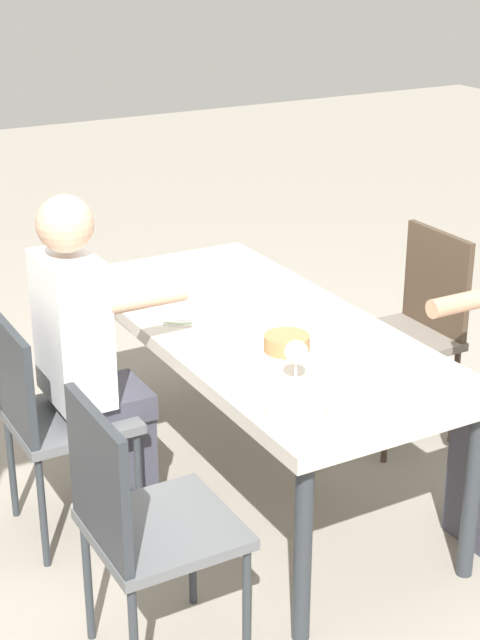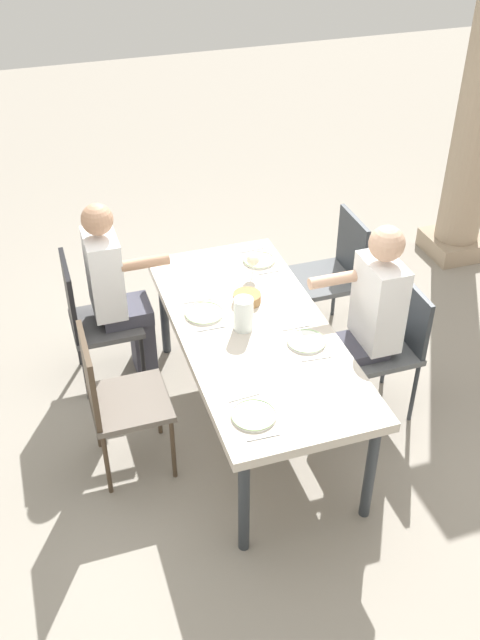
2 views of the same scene
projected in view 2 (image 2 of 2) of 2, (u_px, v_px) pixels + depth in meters
The scene contains 23 objects.
ground_plane at pixel (253, 421), 4.64m from camera, with size 16.00×16.00×0.00m, color gray.
dining_table at pixel (254, 337), 4.24m from camera, with size 1.93×0.87×0.74m.
chair_west_north at pixel (335, 269), 5.09m from camera, with size 0.44×0.44×0.94m.
chair_west_south at pixel (91, 315), 4.67m from camera, with size 0.44×0.44×0.94m.
chair_mid_north at pixel (389, 340), 4.46m from camera, with size 0.44×0.44×0.89m.
chair_mid_south at pixel (114, 395), 4.02m from camera, with size 0.44×0.44×0.95m.
diner_woman_green at pixel (367, 320), 4.31m from camera, with size 0.35×0.49×1.34m.
diner_man_white at pixel (117, 289), 4.62m from camera, with size 0.35×0.49×1.31m.
plate_0 at pixel (259, 260), 4.80m from camera, with size 0.21×0.21×0.02m.
wine_glass_0 at pixel (253, 260), 4.58m from camera, with size 0.08×0.08×0.17m.
fork_0 at pixel (252, 250), 4.92m from camera, with size 0.02×0.17×0.01m, color silver.
spoon_0 at pixel (267, 272), 4.69m from camera, with size 0.02×0.17×0.01m, color silver.
plate_1 at pixel (204, 313), 4.31m from camera, with size 0.23×0.23×0.02m.
fork_1 at pixel (198, 300), 4.43m from camera, with size 0.02×0.17×0.01m, color silver.
spoon_1 at pixel (211, 328), 4.20m from camera, with size 0.02×0.17×0.01m, color silver.
plate_2 at pixel (306, 341), 4.09m from camera, with size 0.22×0.22×0.02m.
fork_2 at pixel (297, 327), 4.21m from camera, with size 0.02×0.17×0.01m, color silver.
spoon_2 at pixel (317, 358), 3.98m from camera, with size 0.02×0.17×0.01m, color silver.
plate_3 at pixel (254, 415), 3.60m from camera, with size 0.23×0.23×0.02m.
fork_3 at pixel (244, 397), 3.72m from camera, with size 0.02×0.17×0.01m, color silver.
spoon_3 at pixel (264, 437), 3.49m from camera, with size 0.02×0.17×0.01m, color silver.
water_pitcher at pixel (243, 316), 4.15m from camera, with size 0.11×0.11×0.20m.
bread_basket at pixel (247, 298), 4.40m from camera, with size 0.17×0.17×0.06m, color #9E7547.
Camera 2 is at (3.17, -1.12, 3.27)m, focal length 40.60 mm.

